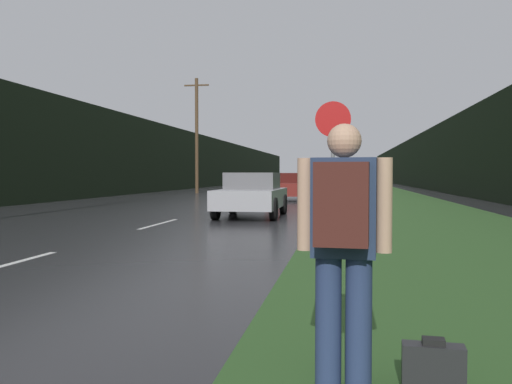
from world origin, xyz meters
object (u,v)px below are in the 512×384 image
at_px(hitchhiker_with_backpack, 343,239).
at_px(car_oncoming, 266,181).
at_px(car_passing_far, 287,187).
at_px(stop_sign, 333,157).
at_px(suitcase, 433,369).
at_px(car_passing_near, 252,194).

distance_m(hitchhiker_with_backpack, car_oncoming, 46.99).
relative_size(hitchhiker_with_backpack, car_passing_far, 0.41).
xyz_separation_m(stop_sign, hitchhiker_with_backpack, (0.21, -7.12, -0.73)).
xyz_separation_m(car_passing_far, car_oncoming, (-4.18, 21.57, 0.02)).
distance_m(hitchhiker_with_backpack, car_passing_far, 25.06).
height_order(stop_sign, car_oncoming, stop_sign).
xyz_separation_m(suitcase, car_oncoming, (-7.66, 46.37, 0.57)).
xyz_separation_m(stop_sign, car_oncoming, (-6.90, 39.33, -0.97)).
relative_size(stop_sign, hitchhiker_with_backpack, 1.64).
bearing_deg(hitchhiker_with_backpack, suitcase, 12.73).
bearing_deg(car_passing_near, car_oncoming, -82.70).
xyz_separation_m(suitcase, car_passing_near, (-3.47, 13.71, 0.55)).
bearing_deg(suitcase, hitchhiker_with_backpack, -167.27).
xyz_separation_m(stop_sign, suitcase, (0.76, -7.04, -1.54)).
relative_size(suitcase, car_passing_near, 0.09).
relative_size(stop_sign, suitcase, 7.16).
bearing_deg(hitchhiker_with_backpack, car_passing_far, 100.77).
relative_size(stop_sign, car_oncoming, 0.61).
relative_size(stop_sign, car_passing_far, 0.67).
xyz_separation_m(hitchhiker_with_backpack, car_passing_near, (-2.92, 13.80, -0.25)).
distance_m(suitcase, car_oncoming, 47.00).
bearing_deg(car_oncoming, stop_sign, -80.06).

